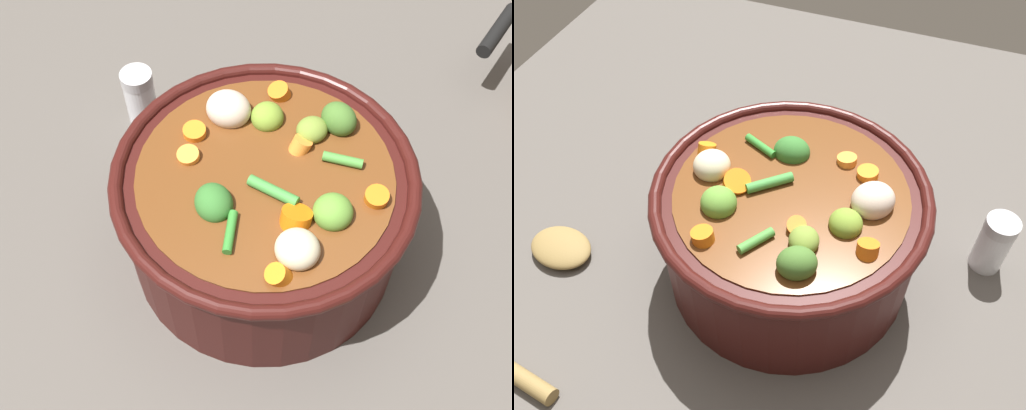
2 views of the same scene
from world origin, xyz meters
TOP-DOWN VIEW (x-y plane):
  - ground_plane at (0.00, 0.00)m, footprint 1.10×1.10m
  - cooking_pot at (0.00, -0.00)m, footprint 0.29×0.29m
  - salt_shaker at (0.22, 0.08)m, footprint 0.04×0.04m

SIDE VIEW (x-z plane):
  - ground_plane at x=0.00m, z-range 0.00..0.00m
  - salt_shaker at x=0.22m, z-range 0.00..0.08m
  - cooking_pot at x=0.00m, z-range -0.01..0.15m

